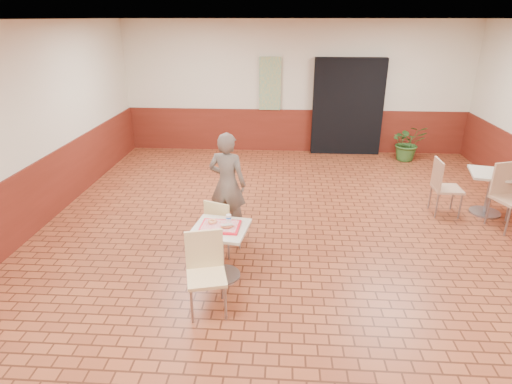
# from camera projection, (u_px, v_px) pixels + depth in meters

# --- Properties ---
(room_shell) EXTENTS (8.01, 10.01, 3.01)m
(room_shell) POSITION_uv_depth(u_px,v_px,m) (304.00, 150.00, 5.28)
(room_shell) COLOR brown
(room_shell) RESTS_ON ground
(wainscot_band) EXTENTS (8.00, 10.00, 1.00)m
(wainscot_band) POSITION_uv_depth(u_px,v_px,m) (301.00, 223.00, 5.66)
(wainscot_band) COLOR #5A1B11
(wainscot_band) RESTS_ON ground
(corridor_doorway) EXTENTS (1.60, 0.22, 2.20)m
(corridor_doorway) POSITION_uv_depth(u_px,v_px,m) (348.00, 107.00, 9.87)
(corridor_doorway) COLOR black
(corridor_doorway) RESTS_ON ground
(promo_poster) EXTENTS (0.50, 0.03, 1.20)m
(promo_poster) POSITION_uv_depth(u_px,v_px,m) (270.00, 84.00, 9.84)
(promo_poster) COLOR gray
(promo_poster) RESTS_ON wainscot_band
(main_table) EXTENTS (0.65, 0.65, 0.68)m
(main_table) POSITION_uv_depth(u_px,v_px,m) (221.00, 244.00, 5.22)
(main_table) COLOR #C2B79C
(main_table) RESTS_ON ground
(chair_main_front) EXTENTS (0.50, 0.50, 0.90)m
(chair_main_front) POSITION_uv_depth(u_px,v_px,m) (206.00, 268.00, 4.64)
(chair_main_front) COLOR #E5C689
(chair_main_front) RESTS_ON ground
(chair_main_back) EXTENTS (0.48, 0.48, 0.81)m
(chair_main_back) POSITION_uv_depth(u_px,v_px,m) (221.00, 224.00, 5.73)
(chair_main_back) COLOR #E0D086
(chair_main_back) RESTS_ON ground
(customer) EXTENTS (0.63, 0.49, 1.54)m
(customer) POSITION_uv_depth(u_px,v_px,m) (227.00, 184.00, 6.23)
(customer) COLOR #60544A
(customer) RESTS_ON ground
(serving_tray) EXTENTS (0.47, 0.37, 0.03)m
(serving_tray) POSITION_uv_depth(u_px,v_px,m) (220.00, 226.00, 5.13)
(serving_tray) COLOR red
(serving_tray) RESTS_ON main_table
(ring_donut) EXTENTS (0.13, 0.13, 0.03)m
(ring_donut) POSITION_uv_depth(u_px,v_px,m) (212.00, 221.00, 5.19)
(ring_donut) COLOR #E68C54
(ring_donut) RESTS_ON serving_tray
(long_john_donut) EXTENTS (0.16, 0.11, 0.05)m
(long_john_donut) POSITION_uv_depth(u_px,v_px,m) (227.00, 226.00, 5.05)
(long_john_donut) COLOR #C36239
(long_john_donut) RESTS_ON serving_tray
(paper_cup) EXTENTS (0.07, 0.07, 0.08)m
(paper_cup) POSITION_uv_depth(u_px,v_px,m) (229.00, 218.00, 5.22)
(paper_cup) COLOR silver
(paper_cup) RESTS_ON serving_tray
(second_table) EXTENTS (0.68, 0.68, 0.71)m
(second_table) POSITION_uv_depth(u_px,v_px,m) (490.00, 186.00, 6.94)
(second_table) COLOR #B9AC94
(second_table) RESTS_ON ground
(chair_second_left) EXTENTS (0.43, 0.43, 0.93)m
(chair_second_left) POSITION_uv_depth(u_px,v_px,m) (443.00, 184.00, 6.92)
(chair_second_left) COLOR tan
(chair_second_left) RESTS_ON ground
(chair_second_front) EXTENTS (0.59, 0.59, 1.01)m
(chair_second_front) POSITION_uv_depth(u_px,v_px,m) (509.00, 192.00, 6.48)
(chair_second_front) COLOR tan
(chair_second_front) RESTS_ON ground
(potted_plant) EXTENTS (0.76, 0.67, 0.82)m
(potted_plant) POSITION_uv_depth(u_px,v_px,m) (408.00, 143.00, 9.61)
(potted_plant) COLOR #2F5A24
(potted_plant) RESTS_ON ground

